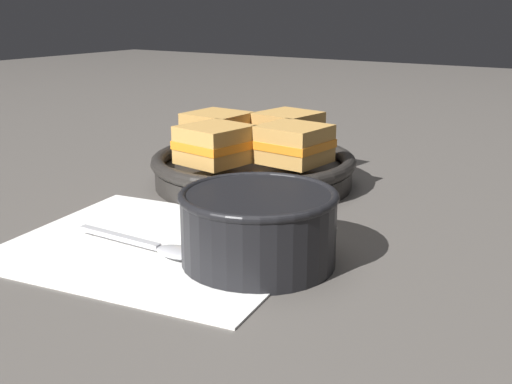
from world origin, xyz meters
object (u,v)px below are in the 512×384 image
at_px(skillet, 253,169).
at_px(sandwich_far_right, 288,129).
at_px(soup_bowl, 258,223).
at_px(sandwich_near_left, 218,129).
at_px(sandwich_far_left, 293,144).
at_px(sandwich_near_right, 215,144).
at_px(spoon, 161,248).

distance_m(skillet, sandwich_far_right, 0.08).
distance_m(soup_bowl, sandwich_near_left, 0.32).
bearing_deg(soup_bowl, sandwich_far_left, 111.79).
height_order(skillet, sandwich_near_right, sandwich_near_right).
xyz_separation_m(spoon, sandwich_near_left, (-0.13, 0.27, 0.06)).
bearing_deg(sandwich_near_right, sandwich_near_left, 124.52).
bearing_deg(sandwich_near_right, sandwich_far_right, 79.52).
distance_m(soup_bowl, spoon, 0.10).
bearing_deg(spoon, sandwich_near_left, 115.48).
distance_m(skillet, sandwich_near_right, 0.08).
xyz_separation_m(skillet, sandwich_far_left, (0.07, -0.01, 0.04)).
distance_m(sandwich_near_right, sandwich_far_left, 0.10).
height_order(soup_bowl, sandwich_far_left, sandwich_far_left).
xyz_separation_m(spoon, sandwich_far_left, (0.00, 0.24, 0.06)).
bearing_deg(sandwich_far_left, sandwich_far_right, 124.52).
bearing_deg(sandwich_near_right, sandwich_far_left, 34.52).
bearing_deg(sandwich_far_right, sandwich_near_right, -100.48).
height_order(soup_bowl, sandwich_near_left, sandwich_near_left).
distance_m(spoon, skillet, 0.26).
bearing_deg(soup_bowl, sandwich_near_right, 136.59).
relative_size(skillet, sandwich_near_right, 3.00).
relative_size(sandwich_near_right, sandwich_far_left, 1.04).
height_order(spoon, sandwich_near_right, sandwich_near_right).
distance_m(spoon, sandwich_near_left, 0.30).
height_order(soup_bowl, sandwich_far_right, sandwich_far_right).
bearing_deg(skillet, spoon, -76.09).
xyz_separation_m(skillet, sandwich_far_right, (0.01, 0.07, 0.04)).
distance_m(spoon, sandwich_far_left, 0.25).
bearing_deg(sandwich_near_right, soup_bowl, -43.41).
bearing_deg(sandwich_near_left, soup_bowl, -47.03).
bearing_deg(sandwich_near_left, skillet, -10.48).
relative_size(skillet, sandwich_near_left, 3.24).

